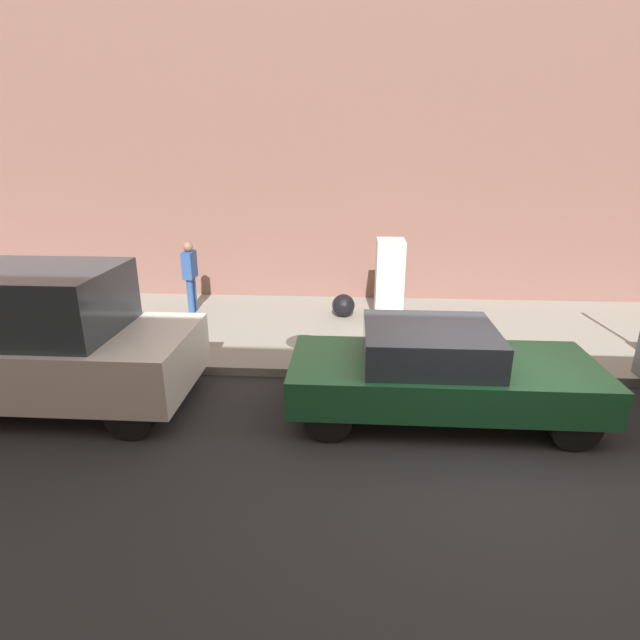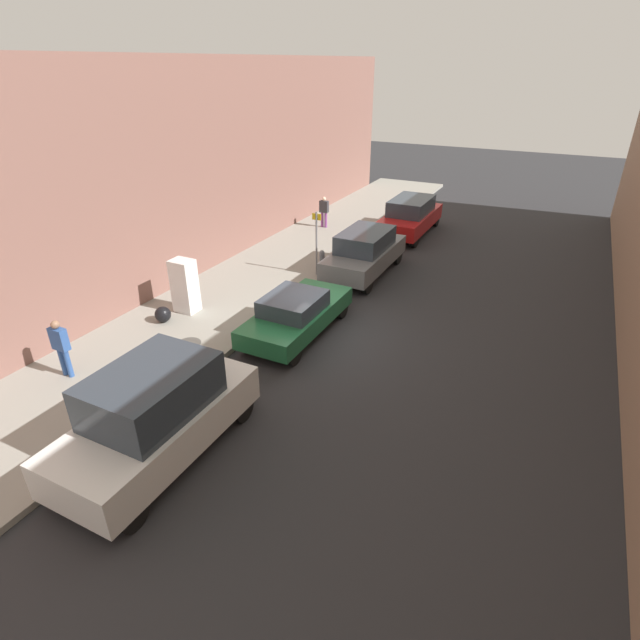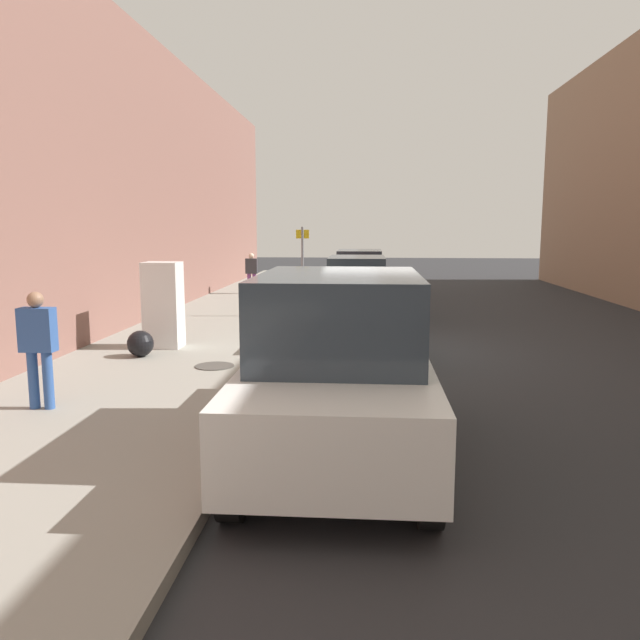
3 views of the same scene
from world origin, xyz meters
TOP-DOWN VIEW (x-y plane):
  - ground_plane at (0.00, 0.00)m, footprint 80.00×80.00m
  - sidewalk_slab at (-4.00, 0.00)m, footprint 4.48×44.00m
  - building_facade_near at (-7.19, 0.00)m, footprint 1.90×39.60m
  - discarded_refrigerator at (-4.55, -0.81)m, footprint 0.74×0.60m
  - manhole_cover at (-3.06, -2.53)m, footprint 0.70×0.70m
  - street_sign_post at (-2.13, 3.94)m, footprint 0.36×0.07m
  - fire_hydrant at (-2.22, 4.58)m, footprint 0.22×0.22m
  - trash_bag at (-4.70, -1.79)m, footprint 0.51×0.51m
  - pedestrian_walking_far at (-4.81, -5.28)m, footprint 0.47×0.22m
  - pedestrian_standing_near at (-4.65, 9.67)m, footprint 0.44×0.22m
  - parked_van_white at (-0.64, -6.31)m, footprint 2.04×4.62m
  - parked_sedan_green at (-0.64, -0.34)m, footprint 1.79×4.37m
  - parked_suv_gray at (-0.64, 5.17)m, footprint 1.85×4.60m
  - parked_suv_red at (-0.64, 11.02)m, footprint 1.90×4.83m

SIDE VIEW (x-z plane):
  - ground_plane at x=0.00m, z-range 0.00..0.00m
  - sidewalk_slab at x=-4.00m, z-range 0.00..0.16m
  - manhole_cover at x=-3.06m, z-range 0.16..0.17m
  - trash_bag at x=-4.70m, z-range 0.16..0.67m
  - fire_hydrant at x=-2.22m, z-range 0.17..0.93m
  - parked_sedan_green at x=-0.64m, z-range 0.02..1.39m
  - parked_suv_red at x=-0.64m, z-range 0.03..1.77m
  - parked_suv_gray at x=-0.64m, z-range 0.03..1.80m
  - pedestrian_standing_near at x=-4.65m, z-range 0.25..1.77m
  - discarded_refrigerator at x=-4.55m, z-range 0.16..1.93m
  - parked_van_white at x=-0.64m, z-range -0.02..2.11m
  - pedestrian_walking_far at x=-4.81m, z-range 0.28..1.91m
  - street_sign_post at x=-2.13m, z-range 0.31..2.79m
  - building_facade_near at x=-7.19m, z-range 0.00..7.79m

